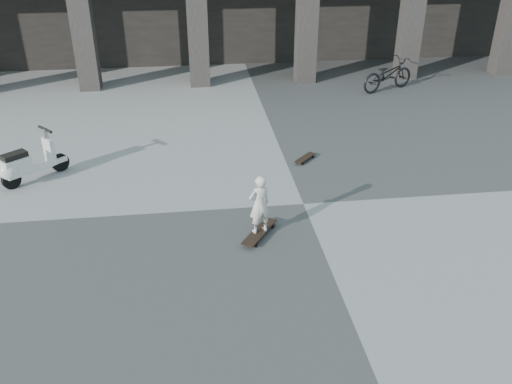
{
  "coord_description": "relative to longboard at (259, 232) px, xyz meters",
  "views": [
    {
      "loc": [
        -2.17,
        -9.39,
        5.4
      ],
      "look_at": [
        -1.05,
        -0.57,
        0.65
      ],
      "focal_mm": 38.0,
      "sensor_mm": 36.0,
      "label": 1
    }
  ],
  "objects": [
    {
      "name": "skateboard_spare",
      "position": [
        1.51,
        3.13,
        -0.02
      ],
      "size": [
        0.61,
        0.64,
        0.08
      ],
      "rotation": [
        0.0,
        0.0,
        0.83
      ],
      "color": "black",
      "rests_on": "ground"
    },
    {
      "name": "longboard",
      "position": [
        0.0,
        0.0,
        0.0
      ],
      "size": [
        0.77,
        0.99,
        0.1
      ],
      "rotation": [
        0.0,
        0.0,
        0.98
      ],
      "color": "black",
      "rests_on": "ground"
    },
    {
      "name": "scooter",
      "position": [
        -4.77,
        2.74,
        0.35
      ],
      "size": [
        1.27,
        1.15,
        1.1
      ],
      "rotation": [
        0.0,
        0.0,
        0.72
      ],
      "color": "black",
      "rests_on": "ground"
    },
    {
      "name": "ground",
      "position": [
        1.05,
        1.07,
        -0.08
      ],
      "size": [
        90.0,
        90.0,
        0.0
      ],
      "primitive_type": "plane",
      "color": "#444542",
      "rests_on": "ground"
    },
    {
      "name": "child",
      "position": [
        0.0,
        0.0,
        0.58
      ],
      "size": [
        0.48,
        0.4,
        1.12
      ],
      "primitive_type": "imported",
      "rotation": [
        0.0,
        0.0,
        3.51
      ],
      "color": "silver",
      "rests_on": "longboard"
    },
    {
      "name": "bicycle",
      "position": [
        5.27,
        8.18,
        0.44
      ],
      "size": [
        2.09,
        1.42,
        1.04
      ],
      "primitive_type": "imported",
      "rotation": [
        0.0,
        0.0,
        1.98
      ],
      "color": "black",
      "rests_on": "ground"
    }
  ]
}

